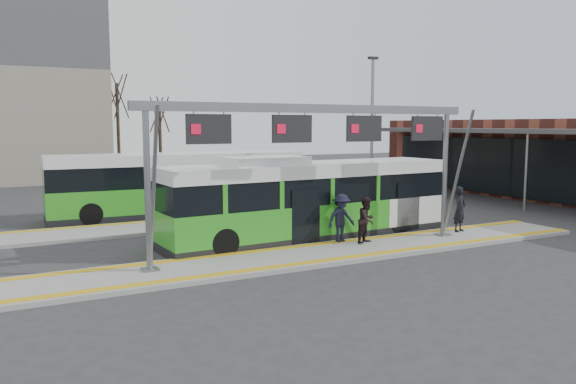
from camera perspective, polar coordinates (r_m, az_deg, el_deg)
name	(u,v)px	position (r m, az deg, el deg)	size (l,w,h in m)	color
ground	(333,255)	(20.34, 4.56, -6.36)	(120.00, 120.00, 0.00)	#2D2D30
platform_main	(333,253)	(20.33, 4.57, -6.15)	(22.00, 3.00, 0.15)	gray
platform_second	(163,226)	(26.00, -12.57, -3.44)	(20.00, 3.00, 0.15)	gray
tactile_main	(333,250)	(20.31, 4.57, -5.92)	(22.00, 2.65, 0.02)	gold
tactile_second	(157,221)	(27.09, -13.21, -2.86)	(20.00, 0.35, 0.02)	gold
gantry	(322,134)	(19.85, 3.43, 5.86)	(13.00, 1.68, 5.20)	slate
hero_bus	(309,201)	(22.82, 2.16, -0.90)	(12.56, 3.33, 3.42)	black
bg_bus_green	(179,185)	(29.32, -11.03, 0.71)	(12.86, 3.17, 3.19)	black
passenger_a	(460,209)	(24.76, 17.06, -1.66)	(0.70, 0.46, 1.91)	black
passenger_b	(367,220)	(21.63, 8.02, -2.82)	(0.86, 0.67, 1.76)	black
passenger_c	(341,218)	(21.60, 5.42, -2.66)	(1.20, 0.69, 1.86)	black
tree_left	(117,97)	(50.33, -16.98, 9.25)	(1.40, 1.40, 9.27)	#382B21
tree_mid	(160,115)	(47.69, -12.92, 7.62)	(1.40, 1.40, 7.18)	#382B21
lamp_east	(372,132)	(28.96, 8.51, 6.00)	(0.50, 0.25, 8.03)	slate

